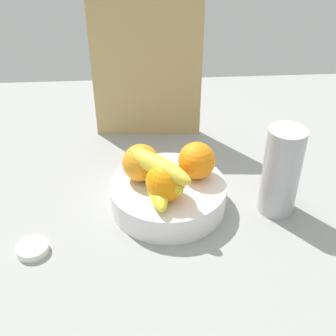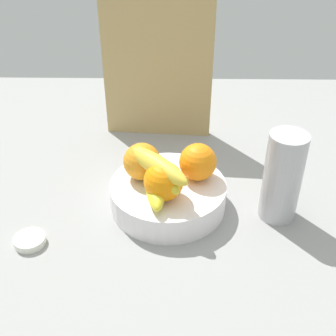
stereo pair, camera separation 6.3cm
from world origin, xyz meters
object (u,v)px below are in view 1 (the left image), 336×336
Objects in this scene: banana_bunch at (158,174)px; jar_lid at (33,249)px; fruit_bowl at (168,195)px; orange_front_left at (197,161)px; orange_center at (166,181)px; cutting_board at (148,71)px; thermos_tumbler at (281,171)px; orange_front_right at (141,163)px.

jar_lid is at bearing -157.73° from banana_bunch.
orange_front_left reaches higher than fruit_bowl.
orange_center is 0.22× the size of cutting_board.
thermos_tumbler is 51.26cm from jar_lid.
orange_center is 0.42× the size of banana_bunch.
cutting_board is at bearing 61.76° from jar_lid.
banana_bunch reaches higher than jar_lid.
thermos_tumbler is at bearing -1.24° from banana_bunch.
banana_bunch is 0.53× the size of cutting_board.
orange_front_left is at bearing 21.03° from fruit_bowl.
orange_front_left and orange_front_right have the same top height.
fruit_bowl reaches higher than jar_lid.
orange_center is at bearing -135.04° from orange_front_left.
thermos_tumbler is (28.38, -5.00, -0.09)cm from orange_front_right.
thermos_tumbler reaches higher than orange_front_right.
thermos_tumbler reaches higher than orange_front_left.
fruit_bowl is at bearing 80.25° from orange_center.
fruit_bowl is 3.10× the size of orange_center.
fruit_bowl is 1.30× the size of banana_bunch.
orange_front_left is at bearing 163.16° from thermos_tumbler.
fruit_bowl is 9.10cm from orange_front_right.
fruit_bowl is at bearing -23.14° from orange_front_right.
jar_lid is (-32.89, -14.58, -9.01)cm from orange_front_left.
orange_front_left is (6.21, 2.39, 6.87)cm from fruit_bowl.
thermos_tumbler is at bearing -6.62° from fruit_bowl.
jar_lid is at bearing -156.08° from orange_front_left.
jar_lid is at bearing -145.53° from orange_front_right.
orange_front_left is 0.22× the size of cutting_board.
orange_center reaches higher than fruit_bowl.
orange_front_right is 30.96cm from cutting_board.
jar_lid is at bearing -113.84° from cutting_board.
thermos_tumbler is 3.18× the size of jar_lid.
jar_lid is (-21.18, -14.54, -9.01)cm from orange_front_right.
jar_lid is at bearing -169.11° from thermos_tumbler.
orange_front_right is at bearing -179.79° from orange_front_left.
banana_bunch is 28.15cm from jar_lid.
jar_lid is (-49.56, -9.54, -8.93)cm from thermos_tumbler.
orange_front_right is at bearing 127.50° from banana_bunch.
orange_center reaches higher than jar_lid.
jar_lid is (-23.78, -44.27, -17.24)cm from cutting_board.
orange_front_right is (-5.49, 2.35, 6.87)cm from fruit_bowl.
banana_bunch is 35.13cm from cutting_board.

